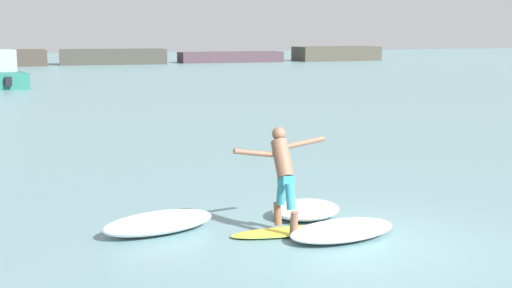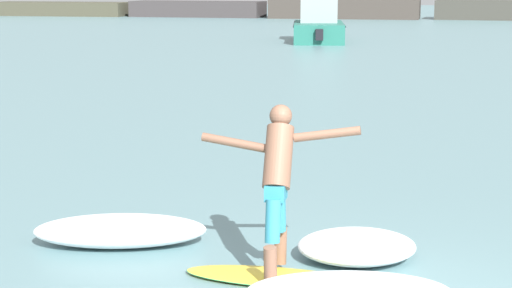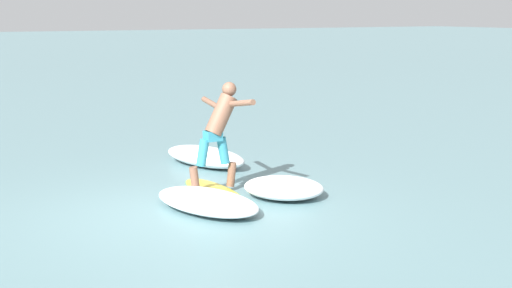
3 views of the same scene
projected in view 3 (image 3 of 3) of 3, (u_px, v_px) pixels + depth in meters
ground_plane at (186, 214)px, 10.22m from camera, size 200.00×200.00×0.00m
surfboard at (214, 191)px, 11.36m from camera, size 2.07×0.67×0.20m
surfer at (220, 126)px, 11.26m from camera, size 1.64×0.85×1.70m
wave_foam_at_tail at (284, 188)px, 11.16m from camera, size 1.63×1.54×0.29m
wave_foam_at_nose at (207, 201)px, 10.45m from camera, size 2.14×1.45×0.24m
wave_foam_beside at (205, 156)px, 13.45m from camera, size 2.15×1.34×0.34m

